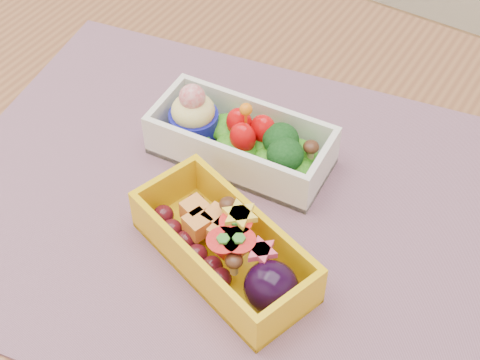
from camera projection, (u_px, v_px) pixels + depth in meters
The scene contains 4 objects.
table at pixel (262, 280), 0.77m from camera, with size 1.20×0.80×0.75m.
placemat at pixel (231, 206), 0.71m from camera, with size 0.58×0.44×0.00m, color gray.
bento_white at pixel (240, 140), 0.73m from camera, with size 0.19×0.10×0.08m.
bento_yellow at pixel (227, 248), 0.64m from camera, with size 0.20×0.13×0.06m.
Camera 1 is at (0.22, -0.39, 1.29)m, focal length 53.57 mm.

